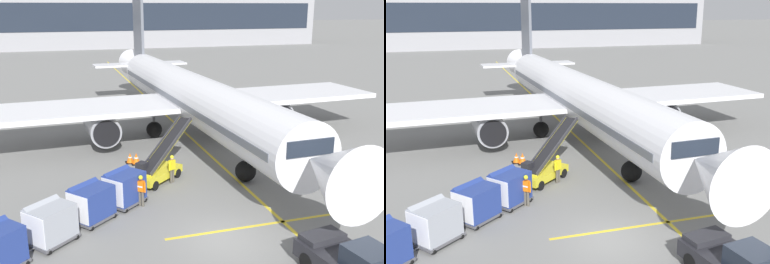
% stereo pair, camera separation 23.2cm
% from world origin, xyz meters
% --- Properties ---
extents(ground_plane, '(600.00, 600.00, 0.00)m').
position_xyz_m(ground_plane, '(0.00, 0.00, 0.00)').
color(ground_plane, slate).
extents(parked_airplane, '(31.96, 41.29, 13.77)m').
position_xyz_m(parked_airplane, '(3.34, 16.66, 3.41)').
color(parked_airplane, white).
rests_on(parked_airplane, ground).
extents(belt_loader, '(4.67, 4.30, 3.42)m').
position_xyz_m(belt_loader, '(-1.20, 8.10, 0.92)').
color(belt_loader, gold).
rests_on(belt_loader, ground).
extents(baggage_cart_lead, '(2.60, 2.51, 1.91)m').
position_xyz_m(baggage_cart_lead, '(-3.76, 5.17, 1.00)').
color(baggage_cart_lead, '#515156').
rests_on(baggage_cart_lead, ground).
extents(baggage_cart_second, '(2.60, 2.51, 1.91)m').
position_xyz_m(baggage_cart_second, '(-5.62, 3.73, 1.00)').
color(baggage_cart_second, '#515156').
rests_on(baggage_cart_second, ground).
extents(baggage_cart_third, '(2.60, 2.51, 1.91)m').
position_xyz_m(baggage_cart_third, '(-7.57, 2.06, 1.00)').
color(baggage_cart_third, '#515156').
rests_on(baggage_cart_third, ground).
extents(ground_crew_by_loader, '(0.45, 0.43, 1.74)m').
position_xyz_m(ground_crew_by_loader, '(-2.94, 4.68, 1.00)').
color(ground_crew_by_loader, '#514C42').
rests_on(ground_crew_by_loader, ground).
extents(ground_crew_by_carts, '(0.49, 0.41, 1.74)m').
position_xyz_m(ground_crew_by_carts, '(-0.51, 7.41, 1.00)').
color(ground_crew_by_carts, '#514C42').
rests_on(ground_crew_by_carts, ground).
extents(ground_crew_marshaller, '(0.57, 0.29, 1.74)m').
position_xyz_m(ground_crew_marshaller, '(-2.93, 5.54, 1.00)').
color(ground_crew_marshaller, '#514C42').
rests_on(ground_crew_marshaller, ground).
extents(safety_cone_engine_keepout, '(0.61, 0.61, 0.70)m').
position_xyz_m(safety_cone_engine_keepout, '(-2.33, 11.74, 0.34)').
color(safety_cone_engine_keepout, black).
rests_on(safety_cone_engine_keepout, ground).
extents(safety_cone_wingtip, '(0.68, 0.68, 0.77)m').
position_xyz_m(safety_cone_wingtip, '(-1.97, 11.39, 0.37)').
color(safety_cone_wingtip, black).
rests_on(safety_cone_wingtip, ground).
extents(apron_guidance_line_lead_in, '(0.20, 110.00, 0.01)m').
position_xyz_m(apron_guidance_line_lead_in, '(3.41, 15.89, 0.00)').
color(apron_guidance_line_lead_in, yellow).
rests_on(apron_guidance_line_lead_in, ground).
extents(apron_guidance_line_stop_bar, '(12.00, 0.20, 0.01)m').
position_xyz_m(apron_guidance_line_stop_bar, '(3.38, 0.80, 0.00)').
color(apron_guidance_line_stop_bar, yellow).
rests_on(apron_guidance_line_stop_bar, ground).
extents(terminal_building, '(133.29, 20.79, 15.49)m').
position_xyz_m(terminal_building, '(-2.55, 106.83, 7.69)').
color(terminal_building, '#939399').
rests_on(terminal_building, ground).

